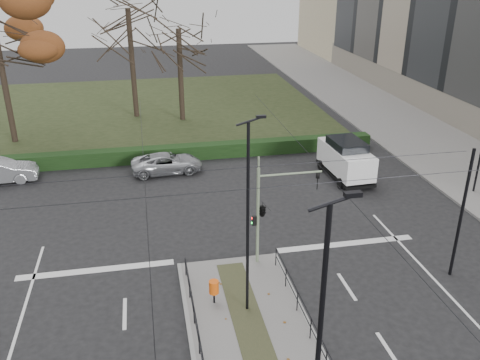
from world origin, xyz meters
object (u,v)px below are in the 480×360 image
at_px(traffic_light, 264,209).
at_px(white_van, 346,158).
at_px(litter_bin, 214,287).
at_px(parked_car_fourth, 167,163).
at_px(bare_tree_center, 128,17).
at_px(streetlamp_median_far, 248,219).
at_px(streetlamp_median_near, 319,358).
at_px(bare_tree_near, 179,36).

distance_m(traffic_light, white_van, 11.72).
bearing_deg(traffic_light, litter_bin, -135.08).
xyz_separation_m(traffic_light, litter_bin, (-2.67, -2.67, -1.96)).
xyz_separation_m(parked_car_fourth, bare_tree_center, (-1.87, 13.37, 7.94)).
bearing_deg(traffic_light, streetlamp_median_far, -113.21).
height_order(streetlamp_median_near, white_van, streetlamp_median_near).
xyz_separation_m(traffic_light, white_van, (7.54, 8.84, -1.53)).
bearing_deg(streetlamp_median_far, white_van, 53.60).
xyz_separation_m(bare_tree_center, bare_tree_near, (3.93, -1.78, -1.39)).
distance_m(traffic_light, streetlamp_median_near, 11.10).
bearing_deg(streetlamp_median_near, bare_tree_near, 90.38).
relative_size(streetlamp_median_near, streetlamp_median_far, 1.07).
distance_m(traffic_light, streetlamp_median_far, 3.86).
xyz_separation_m(litter_bin, streetlamp_median_far, (1.25, -0.65, 3.32)).
bearing_deg(parked_car_fourth, white_van, -108.69).
bearing_deg(parked_car_fourth, streetlamp_median_near, -177.66).
bearing_deg(bare_tree_near, parked_car_fourth, -100.11).
relative_size(litter_bin, streetlamp_median_far, 0.13).
height_order(traffic_light, streetlamp_median_far, streetlamp_median_far).
distance_m(traffic_light, bare_tree_near, 23.94).
xyz_separation_m(parked_car_fourth, white_van, (11.19, -3.06, 0.67)).
height_order(streetlamp_median_far, white_van, streetlamp_median_far).
bearing_deg(bare_tree_near, streetlamp_median_far, -89.65).
distance_m(bare_tree_center, bare_tree_near, 4.54).
xyz_separation_m(litter_bin, streetlamp_median_near, (1.31, -8.23, 3.62)).
height_order(traffic_light, bare_tree_center, bare_tree_center).
relative_size(parked_car_fourth, bare_tree_near, 0.46).
relative_size(litter_bin, parked_car_fourth, 0.22).
bearing_deg(streetlamp_median_far, bare_tree_center, 98.16).
xyz_separation_m(streetlamp_median_far, bare_tree_center, (-4.10, 28.58, 4.38)).
bearing_deg(traffic_light, bare_tree_center, 102.32).
bearing_deg(bare_tree_center, bare_tree_near, -24.37).
bearing_deg(bare_tree_near, bare_tree_center, 155.63).
distance_m(streetlamp_median_far, white_van, 15.38).
relative_size(traffic_light, white_van, 0.95).
bearing_deg(traffic_light, bare_tree_near, 93.86).
bearing_deg(bare_tree_near, streetlamp_median_near, -89.62).
bearing_deg(white_van, parked_car_fourth, 164.72).
bearing_deg(traffic_light, streetlamp_median_near, -97.11).
xyz_separation_m(streetlamp_median_far, parked_car_fourth, (-2.23, 15.22, -3.56)).
xyz_separation_m(streetlamp_median_far, bare_tree_near, (-0.16, 26.80, 2.99)).
height_order(bare_tree_center, bare_tree_near, bare_tree_center).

